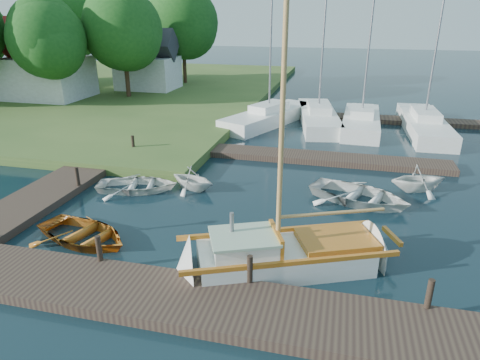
% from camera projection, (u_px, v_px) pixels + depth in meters
% --- Properties ---
extents(ground, '(160.00, 160.00, 0.00)m').
position_uv_depth(ground, '(240.00, 209.00, 16.53)').
color(ground, black).
rests_on(ground, ground).
extents(near_dock, '(18.00, 2.20, 0.30)m').
position_uv_depth(near_dock, '(185.00, 300.00, 11.06)').
color(near_dock, '#32241E').
rests_on(near_dock, ground).
extents(left_dock, '(2.20, 18.00, 0.30)m').
position_uv_depth(left_dock, '(85.00, 171.00, 20.06)').
color(left_dock, '#32241E').
rests_on(left_dock, ground).
extents(far_dock, '(14.00, 1.60, 0.30)m').
position_uv_depth(far_dock, '(308.00, 157.00, 21.90)').
color(far_dock, '#32241E').
rests_on(far_dock, ground).
extents(pontoon, '(30.00, 1.60, 0.30)m').
position_uv_depth(pontoon, '(441.00, 123.00, 28.70)').
color(pontoon, '#32241E').
rests_on(pontoon, ground).
extents(shore, '(50.00, 40.00, 0.50)m').
position_uv_depth(shore, '(20.00, 85.00, 42.53)').
color(shore, '#3A5623').
rests_on(shore, ground).
extents(mooring_post_1, '(0.16, 0.16, 0.80)m').
position_uv_depth(mooring_post_1, '(99.00, 248.00, 12.43)').
color(mooring_post_1, black).
rests_on(mooring_post_1, near_dock).
extents(mooring_post_2, '(0.16, 0.16, 0.80)m').
position_uv_depth(mooring_post_2, '(250.00, 269.00, 11.43)').
color(mooring_post_2, black).
rests_on(mooring_post_2, near_dock).
extents(mooring_post_3, '(0.16, 0.16, 0.80)m').
position_uv_depth(mooring_post_3, '(430.00, 294.00, 10.43)').
color(mooring_post_3, black).
rests_on(mooring_post_3, near_dock).
extents(mooring_post_4, '(0.16, 0.16, 0.80)m').
position_uv_depth(mooring_post_4, '(77.00, 176.00, 17.83)').
color(mooring_post_4, black).
rests_on(mooring_post_4, left_dock).
extents(mooring_post_5, '(0.16, 0.16, 0.80)m').
position_uv_depth(mooring_post_5, '(133.00, 143.00, 22.34)').
color(mooring_post_5, black).
rests_on(mooring_post_5, left_dock).
extents(sailboat, '(7.34, 4.64, 9.83)m').
position_uv_depth(sailboat, '(289.00, 257.00, 12.67)').
color(sailboat, silver).
rests_on(sailboat, ground).
extents(dinghy, '(4.10, 3.42, 0.73)m').
position_uv_depth(dinghy, '(83.00, 231.00, 14.10)').
color(dinghy, '#9B6513').
rests_on(dinghy, ground).
extents(tender_a, '(3.86, 3.17, 0.70)m').
position_uv_depth(tender_a, '(137.00, 183.00, 18.12)').
color(tender_a, silver).
rests_on(tender_a, ground).
extents(tender_b, '(2.61, 2.43, 1.12)m').
position_uv_depth(tender_b, '(192.00, 177.00, 18.17)').
color(tender_b, silver).
rests_on(tender_b, ground).
extents(tender_c, '(4.75, 4.12, 0.82)m').
position_uv_depth(tender_c, '(360.00, 193.00, 16.96)').
color(tender_c, silver).
rests_on(tender_c, ground).
extents(tender_d, '(2.95, 2.76, 1.25)m').
position_uv_depth(tender_d, '(419.00, 177.00, 17.99)').
color(tender_d, silver).
rests_on(tender_d, ground).
extents(marina_boat_0, '(5.39, 8.70, 10.82)m').
position_uv_depth(marina_boat_0, '(269.00, 115.00, 28.83)').
color(marina_boat_0, silver).
rests_on(marina_boat_0, ground).
extents(marina_boat_1, '(3.61, 8.95, 10.17)m').
position_uv_depth(marina_boat_1, '(318.00, 116.00, 28.75)').
color(marina_boat_1, silver).
rests_on(marina_boat_1, ground).
extents(marina_boat_2, '(2.46, 7.67, 12.56)m').
position_uv_depth(marina_boat_2, '(361.00, 120.00, 27.53)').
color(marina_boat_2, silver).
rests_on(marina_boat_2, ground).
extents(marina_boat_3, '(2.47, 9.19, 12.15)m').
position_uv_depth(marina_boat_3, '(424.00, 123.00, 26.91)').
color(marina_boat_3, silver).
rests_on(marina_boat_3, ground).
extents(house_a, '(6.30, 5.00, 6.29)m').
position_uv_depth(house_a, '(46.00, 67.00, 34.33)').
color(house_a, beige).
rests_on(house_a, shore).
extents(house_c, '(5.25, 4.00, 5.28)m').
position_uv_depth(house_c, '(148.00, 65.00, 38.56)').
color(house_c, beige).
rests_on(house_c, shore).
extents(tree_2, '(5.83, 5.75, 7.82)m').
position_uv_depth(tree_2, '(47.00, 39.00, 31.28)').
color(tree_2, '#332114').
rests_on(tree_2, shore).
extents(tree_3, '(6.41, 6.38, 8.74)m').
position_uv_depth(tree_3, '(123.00, 29.00, 33.80)').
color(tree_3, '#332114').
rests_on(tree_3, shore).
extents(tree_4, '(7.01, 7.01, 9.66)m').
position_uv_depth(tree_4, '(64.00, 20.00, 38.99)').
color(tree_4, '#332114').
rests_on(tree_4, shore).
extents(tree_7, '(6.83, 6.83, 9.38)m').
position_uv_depth(tree_7, '(183.00, 22.00, 40.44)').
color(tree_7, '#332114').
rests_on(tree_7, shore).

